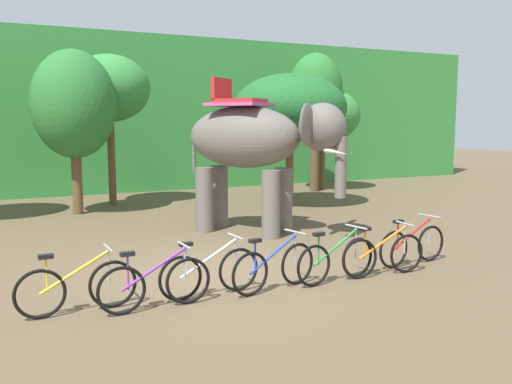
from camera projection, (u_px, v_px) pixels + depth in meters
name	position (u px, v px, depth m)	size (l,w,h in m)	color
ground_plane	(216.00, 274.00, 9.71)	(80.00, 80.00, 0.00)	brown
foliage_hedge	(84.00, 114.00, 22.68)	(36.00, 6.00, 6.08)	#338438
tree_left	(74.00, 105.00, 15.67)	(2.42, 2.42, 4.80)	brown
tree_center_left	(109.00, 89.00, 17.29)	(2.59, 2.59, 4.86)	brown
tree_far_right	(290.00, 108.00, 17.08)	(3.58, 3.58, 4.23)	brown
tree_center	(315.00, 92.00, 20.86)	(2.08, 2.08, 5.35)	brown
tree_right	(323.00, 116.00, 21.54)	(2.98, 2.98, 4.09)	brown
elephant	(256.00, 143.00, 13.04)	(3.48, 3.86, 3.78)	#665E56
bike_yellow	(77.00, 287.00, 7.68)	(1.71, 0.52, 0.92)	black
bike_purple	(155.00, 284.00, 7.84)	(1.71, 0.52, 0.92)	black
bike_white	(210.00, 272.00, 8.45)	(1.71, 0.52, 0.92)	black
bike_blue	(274.00, 267.00, 8.74)	(1.68, 0.56, 0.92)	black
bike_green	(336.00, 260.00, 9.20)	(1.70, 0.52, 0.92)	black
bike_orange	(383.00, 254.00, 9.57)	(1.71, 0.52, 0.92)	black
bike_red	(412.00, 245.00, 10.32)	(1.71, 0.52, 0.92)	black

